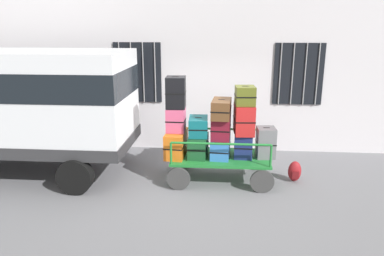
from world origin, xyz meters
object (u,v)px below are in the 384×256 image
luggage_cart (220,161)px  suitcase_midleft_middle (198,126)px  suitcase_midright_top (245,96)px  suitcase_right_bottom (266,142)px  suitcase_left_middle (176,120)px  suitcase_midleft_bottom (198,146)px  suitcase_left_top (176,92)px  suitcase_midright_middle (244,119)px  suitcase_center_bottom (221,147)px  suitcase_left_bottom (176,144)px  suitcase_center_top (221,109)px  suitcase_midright_bottom (243,146)px  suitcase_center_middle (221,128)px  van (18,100)px  backpack (295,171)px

luggage_cart → suitcase_midleft_middle: bearing=-176.8°
suitcase_midright_top → suitcase_right_bottom: size_ratio=0.70×
suitcase_left_middle → suitcase_midleft_bottom: (0.46, -0.02, -0.54)m
suitcase_left_top → suitcase_midright_middle: (1.39, 0.01, -0.53)m
suitcase_left_middle → suitcase_right_bottom: 1.91m
suitcase_midleft_middle → suitcase_center_bottom: (0.46, 0.06, -0.46)m
suitcase_left_bottom → suitcase_center_top: 1.20m
suitcase_midright_bottom → suitcase_midright_top: bearing=90.0°
suitcase_left_top → suitcase_center_middle: 1.18m
suitcase_left_top → van: bearing=179.4°
suitcase_left_bottom → suitcase_midleft_bottom: 0.46m
van → luggage_cart: 4.46m
suitcase_left_bottom → suitcase_midright_bottom: (1.39, -0.02, -0.01)m
suitcase_midright_bottom → suitcase_midright_top: (-0.00, 0.01, 1.05)m
luggage_cart → suitcase_center_middle: suitcase_center_middle is taller
van → suitcase_center_top: van is taller
suitcase_left_top → backpack: suitcase_left_top is taller
suitcase_left_bottom → suitcase_midright_middle: size_ratio=1.32×
suitcase_left_top → suitcase_center_top: bearing=-2.7°
suitcase_center_bottom → van: bearing=179.7°
van → suitcase_midright_bottom: (4.75, -0.09, -0.88)m
luggage_cart → suitcase_right_bottom: bearing=2.4°
van → suitcase_center_middle: bearing=-0.4°
suitcase_center_bottom → suitcase_midright_bottom: 0.47m
van → suitcase_midleft_middle: van is taller
suitcase_midright_middle → suitcase_left_bottom: bearing=-178.0°
suitcase_left_bottom → suitcase_midright_bottom: suitcase_left_bottom is taller
suitcase_left_bottom → suitcase_center_middle: suitcase_center_middle is taller
suitcase_center_middle → suitcase_midright_top: bearing=-6.3°
suitcase_left_middle → suitcase_right_bottom: bearing=1.6°
suitcase_midright_bottom → luggage_cart: bearing=176.1°
suitcase_left_bottom → suitcase_center_bottom: bearing=3.1°
suitcase_center_middle → suitcase_midright_bottom: suitcase_center_middle is taller
suitcase_left_bottom → suitcase_left_top: size_ratio=1.30×
suitcase_left_bottom → suitcase_center_middle: size_ratio=1.35×
suitcase_midleft_bottom → suitcase_center_bottom: bearing=8.5°
van → suitcase_left_bottom: van is taller
suitcase_center_middle → suitcase_midright_top: suitcase_midright_top is taller
suitcase_center_bottom → suitcase_center_middle: size_ratio=1.30×
suitcase_center_top → suitcase_right_bottom: suitcase_center_top is taller
luggage_cart → suitcase_midright_bottom: (0.46, -0.03, 0.35)m
suitcase_left_top → suitcase_midright_bottom: suitcase_left_top is taller
van → suitcase_left_bottom: (3.36, -0.07, -0.87)m
backpack → luggage_cart: bearing=-179.2°
suitcase_center_middle → backpack: suitcase_center_middle is taller
suitcase_left_bottom → suitcase_left_middle: bearing=90.0°
suitcase_midleft_bottom → suitcase_center_top: (0.46, 0.02, 0.80)m
suitcase_left_middle → suitcase_midright_middle: size_ratio=0.79×
suitcase_midleft_middle → suitcase_center_top: size_ratio=0.84×
suitcase_midright_middle → suitcase_right_bottom: (0.46, 0.01, -0.49)m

